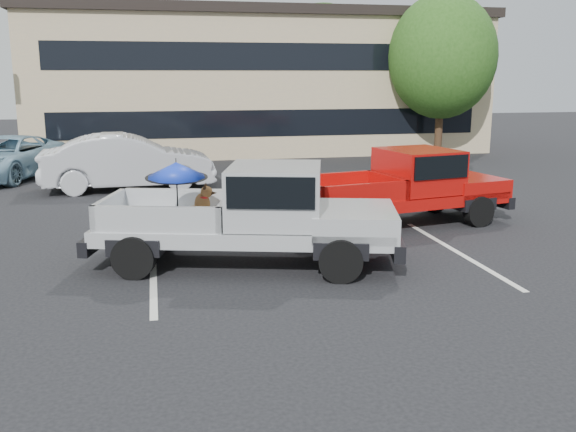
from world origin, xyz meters
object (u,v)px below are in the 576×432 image
tree_back (323,56)px  red_pickup (412,184)px  tree_right (442,57)px  silver_pickup (263,210)px  silver_sedan (128,162)px  blue_suv (6,158)px

tree_back → red_pickup: tree_back is taller
tree_right → silver_pickup: tree_right is taller
tree_right → red_pickup: (-5.94, -11.43, -3.24)m
silver_pickup → tree_back: bearing=87.6°
silver_sedan → tree_back: bearing=-39.0°
tree_right → blue_suv: size_ratio=1.30×
tree_back → silver_sedan: size_ratio=1.36×
tree_back → tree_right: bearing=-69.4°
blue_suv → silver_pickup: bearing=-41.1°
red_pickup → blue_suv: size_ratio=1.08×
silver_pickup → silver_sedan: size_ratio=1.15×
silver_pickup → blue_suv: 13.64m
tree_right → tree_back: (-3.00, 8.00, 0.20)m
silver_sedan → blue_suv: bearing=51.4°
silver_pickup → red_pickup: silver_pickup is taller
silver_pickup → red_pickup: size_ratio=1.06×
tree_back → silver_sedan: 16.81m
tree_right → blue_suv: 17.34m
red_pickup → silver_sedan: size_ratio=1.08×
silver_sedan → red_pickup: bearing=-135.3°
red_pickup → blue_suv: 14.21m
tree_right → blue_suv: (-16.83, -2.30, -3.48)m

